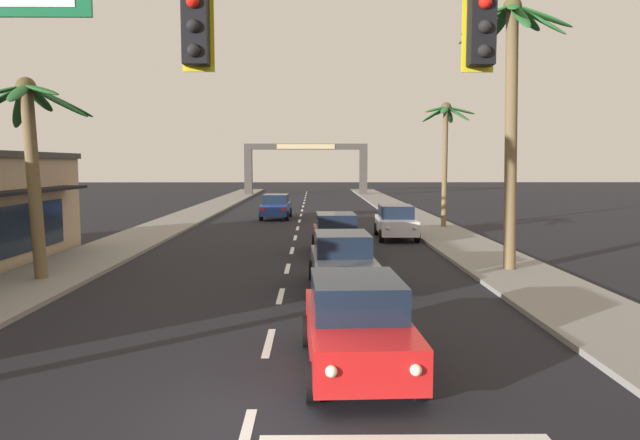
% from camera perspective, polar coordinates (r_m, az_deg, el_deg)
% --- Properties ---
extents(ground_plane, '(220.00, 220.00, 0.00)m').
position_cam_1_polar(ground_plane, '(9.05, -6.98, -19.10)').
color(ground_plane, black).
extents(sidewalk_right, '(3.20, 110.00, 0.14)m').
position_cam_1_polar(sidewalk_right, '(29.23, 12.96, -1.88)').
color(sidewalk_right, gray).
rests_on(sidewalk_right, ground).
extents(sidewalk_left, '(3.20, 110.00, 0.14)m').
position_cam_1_polar(sidewalk_left, '(29.74, -17.72, -1.87)').
color(sidewalk_left, gray).
rests_on(sidewalk_left, ground).
extents(lane_markings, '(4.28, 89.41, 0.01)m').
position_cam_1_polar(lane_markings, '(28.67, -1.59, -2.01)').
color(lane_markings, silver).
rests_on(lane_markings, ground).
extents(traffic_signal_mast, '(11.13, 0.41, 6.95)m').
position_cam_1_polar(traffic_signal_mast, '(8.11, 16.15, 13.56)').
color(traffic_signal_mast, '#2D2D33').
rests_on(traffic_signal_mast, ground).
extents(sedan_lead_at_stop_bar, '(2.08, 4.50, 1.68)m').
position_cam_1_polar(sedan_lead_at_stop_bar, '(10.87, 3.61, -10.02)').
color(sedan_lead_at_stop_bar, red).
rests_on(sedan_lead_at_stop_bar, ground).
extents(sedan_third_in_queue, '(2.07, 4.50, 1.68)m').
position_cam_1_polar(sedan_third_in_queue, '(17.66, 2.19, -3.97)').
color(sedan_third_in_queue, '#4C515B').
rests_on(sedan_third_in_queue, ground).
extents(sedan_fifth_in_queue, '(2.06, 4.50, 1.68)m').
position_cam_1_polar(sedan_fifth_in_queue, '(24.53, 1.57, -1.29)').
color(sedan_fifth_in_queue, maroon).
rests_on(sedan_fifth_in_queue, ground).
extents(sedan_oncoming_far, '(2.05, 4.49, 1.68)m').
position_cam_1_polar(sedan_oncoming_far, '(40.08, -4.31, 1.35)').
color(sedan_oncoming_far, navy).
rests_on(sedan_oncoming_far, ground).
extents(sedan_parked_nearest_kerb, '(2.03, 4.48, 1.68)m').
position_cam_1_polar(sedan_parked_nearest_kerb, '(29.63, 7.41, -0.16)').
color(sedan_parked_nearest_kerb, silver).
rests_on(sedan_parked_nearest_kerb, ground).
extents(palm_left_second, '(4.11, 4.30, 6.43)m').
position_cam_1_polar(palm_left_second, '(20.43, -26.39, 7.32)').
color(palm_left_second, brown).
rests_on(palm_left_second, ground).
extents(palm_right_second, '(3.82, 4.00, 9.26)m').
position_cam_1_polar(palm_right_second, '(21.13, 18.14, 12.42)').
color(palm_right_second, brown).
rests_on(palm_right_second, ground).
extents(palm_right_third, '(3.16, 3.31, 7.23)m').
position_cam_1_polar(palm_right_third, '(34.43, 12.14, 8.15)').
color(palm_right_third, brown).
rests_on(palm_right_third, ground).
extents(town_gateway_arch, '(14.64, 0.90, 6.13)m').
position_cam_1_polar(town_gateway_arch, '(70.01, -1.39, 5.73)').
color(town_gateway_arch, '#423D38').
rests_on(town_gateway_arch, ground).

